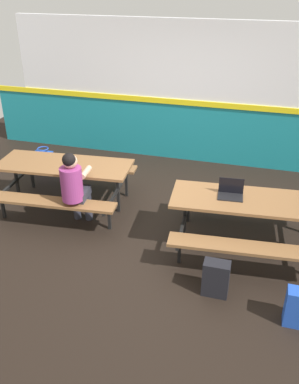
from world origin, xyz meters
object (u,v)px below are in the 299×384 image
Objects in this scene: student_nearer at (74,184)px; tote_bag_bright at (44,160)px; picnic_table_left at (65,173)px; laptop_dark at (231,193)px; picnic_table_right at (249,210)px; backpack_dark at (216,278)px.

student_nearer is 2.26m from tote_bag_bright.
laptop_dark reaches higher than picnic_table_left.
picnic_table_left is 2.56m from laptop_dark.
picnic_table_right is at bearing -3.46° from laptop_dark.
tote_bag_bright is (-1.03, 1.14, -0.38)m from picnic_table_left.
picnic_table_right is at bearing 4.20° from student_nearer.
picnic_table_left is 0.68m from student_nearer.
backpack_dark is (-0.26, -1.03, -0.36)m from picnic_table_right.
laptop_dark is (2.53, -0.33, 0.21)m from picnic_table_left.
tote_bag_bright is (-3.56, 1.48, -0.59)m from laptop_dark.
picnic_table_left is at bearing 172.86° from picnic_table_right.
laptop_dark is (2.13, 0.19, 0.08)m from student_nearer.
laptop_dark is 1.19m from backpack_dark.
tote_bag_bright is at bearing 130.67° from student_nearer.
picnic_table_left is 2.81m from picnic_table_right.
picnic_table_right is at bearing 75.66° from backpack_dark.
picnic_table_right is 0.33m from laptop_dark.
backpack_dark is at bearing -35.29° from tote_bag_bright.
picnic_table_right is (2.79, -0.35, 0.00)m from picnic_table_left.
tote_bag_bright is at bearing 131.93° from picnic_table_left.
picnic_table_left is 1.00× the size of picnic_table_right.
laptop_dark is at bearing 176.54° from picnic_table_right.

